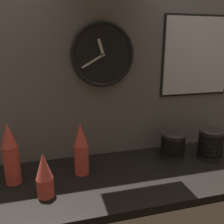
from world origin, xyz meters
TOP-DOWN VIEW (x-y plane):
  - ground_plane at (0.00, 0.00)m, footprint 1.60×0.56m
  - wall_tiled_back at (0.00, 0.27)m, footprint 1.60×0.03m
  - cup_stack_left at (-0.41, -0.09)m, footprint 0.07×0.07m
  - cup_stack_center_left at (-0.23, 0.06)m, footprint 0.07×0.07m
  - cup_stack_far_left at (-0.56, 0.06)m, footprint 0.07×0.07m
  - bowl_stack_right at (0.31, 0.11)m, footprint 0.14×0.14m
  - bowl_stack_far_right at (0.51, 0.04)m, footprint 0.14×0.14m
  - wall_clock at (-0.08, 0.23)m, footprint 0.35×0.03m
  - menu_board at (0.50, 0.24)m, footprint 0.45×0.01m

SIDE VIEW (x-z plane):
  - ground_plane at x=0.00m, z-range -0.04..0.00m
  - bowl_stack_right at x=0.31m, z-range 0.00..0.16m
  - bowl_stack_far_right at x=0.51m, z-range 0.00..0.18m
  - cup_stack_left at x=-0.41m, z-range 0.00..0.20m
  - cup_stack_center_left at x=-0.23m, z-range 0.00..0.27m
  - cup_stack_far_left at x=-0.56m, z-range 0.00..0.30m
  - wall_tiled_back at x=0.00m, z-range 0.00..1.05m
  - menu_board at x=0.50m, z-range 0.33..0.80m
  - wall_clock at x=-0.08m, z-range 0.41..0.76m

